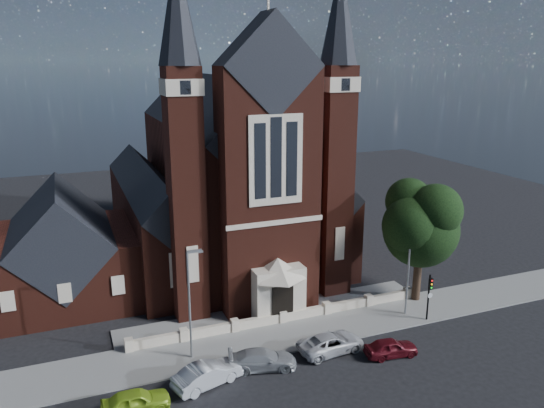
{
  "coord_description": "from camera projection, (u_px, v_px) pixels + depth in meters",
  "views": [
    {
      "loc": [
        -15.03,
        -29.04,
        20.41
      ],
      "look_at": [
        1.3,
        12.0,
        8.38
      ],
      "focal_mm": 35.0,
      "sensor_mm": 36.0,
      "label": 1
    }
  ],
  "objects": [
    {
      "name": "car_silver_b",
      "position": [
        262.0,
        359.0,
        36.12
      ],
      "size": [
        4.99,
        3.03,
        1.35
      ],
      "primitive_type": "imported",
      "rotation": [
        0.0,
        0.0,
        1.31
      ],
      "color": "#94979B",
      "rests_on": "ground"
    },
    {
      "name": "car_silver_a",
      "position": [
        207.0,
        374.0,
        34.23
      ],
      "size": [
        4.93,
        2.97,
        1.53
      ],
      "primitive_type": "imported",
      "rotation": [
        0.0,
        0.0,
        1.88
      ],
      "color": "silver",
      "rests_on": "ground"
    },
    {
      "name": "parish_hall",
      "position": [
        62.0,
        255.0,
        46.14
      ],
      "size": [
        12.0,
        12.2,
        10.24
      ],
      "color": "#4D1E14",
      "rests_on": "ground"
    },
    {
      "name": "car_white_suv",
      "position": [
        331.0,
        343.0,
        38.21
      ],
      "size": [
        5.13,
        2.72,
        1.38
      ],
      "primitive_type": "imported",
      "rotation": [
        0.0,
        0.0,
        1.66
      ],
      "color": "silver",
      "rests_on": "ground"
    },
    {
      "name": "ground",
      "position": [
        248.0,
        283.0,
        50.21
      ],
      "size": [
        120.0,
        120.0,
        0.0
      ],
      "primitive_type": "plane",
      "color": "black",
      "rests_on": "ground"
    },
    {
      "name": "pavement_strip",
      "position": [
        292.0,
        334.0,
        40.79
      ],
      "size": [
        60.0,
        5.0,
        0.12
      ],
      "primitive_type": "cube",
      "color": "gray",
      "rests_on": "ground"
    },
    {
      "name": "forecourt_paving",
      "position": [
        273.0,
        312.0,
        44.38
      ],
      "size": [
        26.0,
        3.0,
        0.14
      ],
      "primitive_type": "cube",
      "color": "gray",
      "rests_on": "ground"
    },
    {
      "name": "forecourt_wall",
      "position": [
        282.0,
        323.0,
        42.59
      ],
      "size": [
        24.0,
        0.4,
        0.9
      ],
      "primitive_type": "cube",
      "color": "beige",
      "rests_on": "ground"
    },
    {
      "name": "street_lamp_right",
      "position": [
        410.0,
        263.0,
        42.73
      ],
      "size": [
        1.16,
        0.22,
        8.09
      ],
      "color": "gray",
      "rests_on": "ground"
    },
    {
      "name": "car_lime_van",
      "position": [
        136.0,
        401.0,
        31.69
      ],
      "size": [
        4.09,
        1.65,
        1.39
      ],
      "primitive_type": "imported",
      "rotation": [
        0.0,
        0.0,
        1.57
      ],
      "color": "#99C527",
      "rests_on": "ground"
    },
    {
      "name": "church",
      "position": [
        222.0,
        181.0,
        55.18
      ],
      "size": [
        20.01,
        34.9,
        29.2
      ],
      "color": "#4D1E14",
      "rests_on": "ground"
    },
    {
      "name": "street_lamp_left",
      "position": [
        190.0,
        299.0,
        36.32
      ],
      "size": [
        1.16,
        0.22,
        8.09
      ],
      "color": "gray",
      "rests_on": "ground"
    },
    {
      "name": "car_dark_red",
      "position": [
        391.0,
        348.0,
        37.66
      ],
      "size": [
        4.0,
        2.02,
        1.31
      ],
      "primitive_type": "imported",
      "rotation": [
        0.0,
        0.0,
        1.44
      ],
      "color": "#570E17",
      "rests_on": "ground"
    },
    {
      "name": "traffic_signal",
      "position": [
        429.0,
        292.0,
        42.18
      ],
      "size": [
        0.28,
        0.42,
        4.0
      ],
      "color": "black",
      "rests_on": "ground"
    },
    {
      "name": "street_tree",
      "position": [
        424.0,
        225.0,
        44.54
      ],
      "size": [
        6.4,
        6.6,
        10.7
      ],
      "color": "black",
      "rests_on": "ground"
    }
  ]
}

